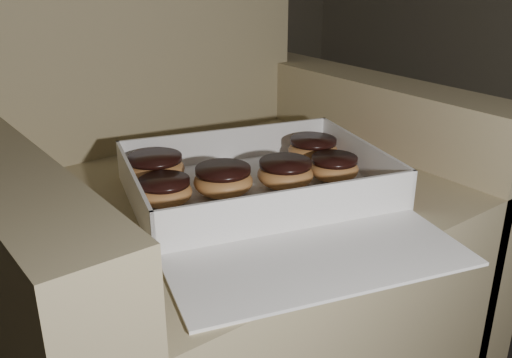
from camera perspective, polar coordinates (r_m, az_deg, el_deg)
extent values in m
cube|color=#90855C|center=(1.18, -2.55, -9.99)|extent=(0.74, 0.74, 0.43)
cube|color=#90855C|center=(1.29, -11.93, 15.36)|extent=(0.74, 0.14, 0.53)
cube|color=#90855C|center=(1.00, -22.13, -13.31)|extent=(0.12, 0.74, 0.57)
cube|color=#90855C|center=(1.38, 11.05, -1.86)|extent=(0.12, 0.74, 0.57)
cube|color=white|center=(1.03, 0.00, -1.24)|extent=(0.52, 0.44, 0.01)
cube|color=white|center=(1.15, -2.86, 3.46)|extent=(0.42, 0.13, 0.07)
cube|color=white|center=(0.87, 3.78, -3.00)|extent=(0.42, 0.13, 0.07)
cube|color=white|center=(0.96, -12.15, -1.04)|extent=(0.10, 0.32, 0.07)
cube|color=white|center=(1.10, 10.59, 2.15)|extent=(0.10, 0.32, 0.07)
cube|color=#C14D63|center=(1.10, 10.79, 2.18)|extent=(0.09, 0.31, 0.06)
cube|color=white|center=(0.82, 6.46, -8.08)|extent=(0.47, 0.30, 0.01)
ellipsoid|color=#C98646|center=(1.03, 2.94, 0.46)|extent=(0.10, 0.10, 0.05)
cylinder|color=black|center=(1.02, 2.96, 1.57)|extent=(0.09, 0.09, 0.01)
ellipsoid|color=#C98646|center=(0.97, -9.12, -1.33)|extent=(0.09, 0.09, 0.04)
cylinder|color=black|center=(0.96, -9.19, -0.27)|extent=(0.09, 0.09, 0.01)
ellipsoid|color=#C98646|center=(1.06, -10.00, 0.94)|extent=(0.11, 0.11, 0.05)
cylinder|color=black|center=(1.05, -10.08, 2.06)|extent=(0.10, 0.10, 0.01)
ellipsoid|color=#C98646|center=(0.99, -3.30, -0.26)|extent=(0.10, 0.10, 0.05)
cylinder|color=black|center=(0.99, -3.32, 0.90)|extent=(0.10, 0.10, 0.01)
ellipsoid|color=#C98646|center=(1.15, 5.71, 2.83)|extent=(0.10, 0.10, 0.05)
cylinder|color=black|center=(1.14, 5.75, 3.82)|extent=(0.09, 0.09, 0.01)
ellipsoid|color=#C98646|center=(1.07, 7.81, 1.01)|extent=(0.09, 0.09, 0.04)
cylinder|color=black|center=(1.06, 7.86, 1.97)|extent=(0.08, 0.08, 0.01)
ellipsoid|color=black|center=(0.95, -0.09, -2.70)|extent=(0.01, 0.01, 0.00)
ellipsoid|color=black|center=(0.96, -0.69, -2.55)|extent=(0.01, 0.01, 0.00)
ellipsoid|color=black|center=(1.00, 10.81, -1.89)|extent=(0.01, 0.01, 0.00)
ellipsoid|color=black|center=(0.90, -7.19, -4.54)|extent=(0.01, 0.01, 0.00)
ellipsoid|color=black|center=(0.89, -5.33, -4.80)|extent=(0.01, 0.01, 0.00)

